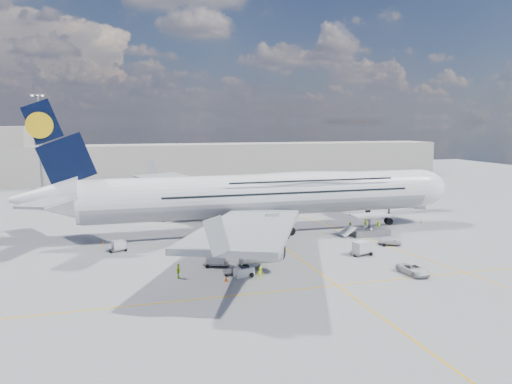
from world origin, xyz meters
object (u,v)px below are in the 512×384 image
object	(u,v)px
cone_nose	(421,222)
cone_tail	(102,242)
catering_truck_outer	(163,195)
cone_wing_left_outer	(151,211)
crew_wing	(178,271)
crew_tug	(260,273)
catering_truck_inner	(173,209)
dolly_row_a	(234,272)
cone_wing_left_inner	(176,218)
airliner	(265,194)
dolly_nose_near	(361,248)
baggage_tug	(244,271)
cone_wing_right_outer	(226,279)
dolly_row_b	(249,261)
crew_loader	(350,228)
jet_bridge	(382,182)
dolly_row_c	(216,258)
crew_nose	(366,222)
dolly_back	(119,246)
crew_van	(378,226)
service_van	(413,269)
cargo_loader	(369,228)
light_mast	(41,151)
dolly_nose_far	(390,243)
cone_wing_right_inner	(213,251)

from	to	relation	value
cone_nose	cone_tail	xyz separation A→B (m)	(-59.31, -0.05, 0.00)
cone_nose	cone_tail	world-z (taller)	cone_tail
catering_truck_outer	cone_tail	size ratio (longest dim) A/B	13.34
cone_wing_left_outer	crew_wing	bearing A→B (deg)	-90.41
crew_tug	catering_truck_inner	bearing A→B (deg)	78.63
dolly_row_a	cone_wing_left_inner	distance (m)	39.03
airliner	dolly_nose_near	distance (m)	21.34
baggage_tug	cone_wing_right_outer	bearing A→B (deg)	-172.38
dolly_row_b	cone_nose	distance (m)	44.67
airliner	crew_loader	world-z (taller)	airliner
jet_bridge	dolly_row_c	size ratio (longest dim) A/B	5.11
crew_nose	cone_wing_right_outer	xyz separation A→B (m)	(-32.19, -24.14, -0.66)
catering_truck_inner	cone_nose	world-z (taller)	catering_truck_inner
dolly_back	crew_tug	xyz separation A→B (m)	(16.66, -19.03, -0.05)
crew_van	service_van	bearing A→B (deg)	142.48
crew_nose	crew_wing	world-z (taller)	crew_nose
dolly_back	cargo_loader	bearing A→B (deg)	-22.83
light_mast	cone_tail	world-z (taller)	light_mast
baggage_tug	cone_wing_right_outer	xyz separation A→B (m)	(-2.58, -1.14, -0.38)
cone_wing_right_outer	crew_wing	bearing A→B (deg)	152.47
dolly_row_a	cone_nose	size ratio (longest dim) A/B	6.26
airliner	crew_tug	bearing A→B (deg)	-108.49
dolly_nose_far	crew_tug	distance (m)	27.05
jet_bridge	dolly_row_a	bearing A→B (deg)	-140.75
cargo_loader	crew_wing	distance (m)	37.70
dolly_nose_near	cone_wing_right_inner	size ratio (longest dim) A/B	6.20
cone_wing_left_inner	crew_loader	bearing A→B (deg)	-37.94
dolly_nose_near	catering_truck_outer	distance (m)	61.81
dolly_row_a	crew_van	size ratio (longest dim) A/B	1.62
crew_loader	cone_nose	world-z (taller)	crew_loader
jet_bridge	dolly_row_b	world-z (taller)	jet_bridge
dolly_back	catering_truck_outer	size ratio (longest dim) A/B	0.43
dolly_nose_near	cone_nose	xyz separation A→B (m)	(22.61, 18.08, -0.85)
light_mast	dolly_back	bearing A→B (deg)	-69.70
jet_bridge	dolly_nose_near	distance (m)	36.22
cone_nose	crew_wing	bearing A→B (deg)	-156.61
baggage_tug	catering_truck_inner	size ratio (longest dim) A/B	0.35
dolly_nose_far	dolly_nose_near	xyz separation A→B (m)	(-7.25, -4.14, 0.70)
crew_wing	cone_nose	bearing A→B (deg)	-42.38
dolly_row_b	dolly_nose_far	world-z (taller)	dolly_row_b
crew_wing	crew_tug	bearing A→B (deg)	-84.18
dolly_nose_far	cone_wing_right_outer	size ratio (longest dim) A/B	6.10
jet_bridge	cone_wing_left_outer	xyz separation A→B (m)	(-47.33, 14.68, -6.60)
crew_loader	cone_wing_left_inner	size ratio (longest dim) A/B	3.24
cone_nose	cone_wing_right_outer	world-z (taller)	cone_wing_right_outer
crew_tug	dolly_back	bearing A→B (deg)	112.14
cargo_loader	crew_tug	size ratio (longest dim) A/B	5.20
service_van	catering_truck_inner	bearing A→B (deg)	114.17
crew_nose	dolly_nose_near	bearing A→B (deg)	-133.01
dolly_back	cone_wing_right_inner	xyz separation A→B (m)	(13.52, -4.79, -0.60)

